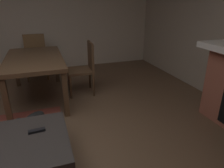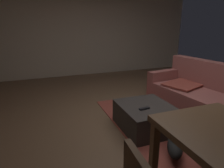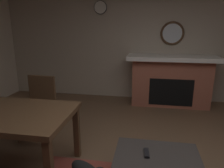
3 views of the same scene
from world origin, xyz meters
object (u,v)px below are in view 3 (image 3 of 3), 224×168
dining_table (0,117)px  wall_clock (100,7)px  round_wall_mirror (172,33)px  dining_chair_south (39,103)px  fireplace (170,80)px  tv_remote (147,153)px

dining_table → wall_clock: 3.25m
round_wall_mirror → dining_chair_south: size_ratio=0.55×
dining_table → wall_clock: (-0.51, -2.88, 1.41)m
dining_table → fireplace: bearing=-129.0°
wall_clock → dining_table: bearing=79.9°
wall_clock → dining_chair_south: bearing=76.0°
round_wall_mirror → tv_remote: round_wall_mirror is taller
tv_remote → dining_chair_south: dining_chair_south is taller
wall_clock → fireplace: bearing=169.8°
tv_remote → fireplace: bearing=-105.0°
fireplace → dining_chair_south: fireplace is taller
wall_clock → round_wall_mirror: bearing=180.0°
round_wall_mirror → wall_clock: size_ratio=1.73×
tv_remote → wall_clock: bearing=-73.6°
round_wall_mirror → dining_chair_south: 3.09m
tv_remote → dining_table: (1.64, -0.00, 0.27)m
tv_remote → wall_clock: 3.52m
dining_table → dining_chair_south: size_ratio=1.74×
dining_table → wall_clock: bearing=-100.1°
round_wall_mirror → tv_remote: (0.46, 2.88, -1.12)m
dining_chair_south → wall_clock: (-0.51, -2.04, 1.54)m
dining_table → dining_chair_south: 0.85m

